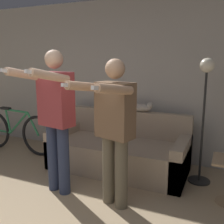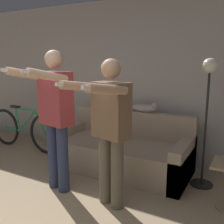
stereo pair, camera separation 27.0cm
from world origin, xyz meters
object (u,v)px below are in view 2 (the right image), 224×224
(floor_lamp, at_px, (208,99))
(bicycle, at_px, (24,130))
(couch, at_px, (122,151))
(person_right, at_px, (110,124))
(cat, at_px, (144,108))
(person_left, at_px, (55,112))

(floor_lamp, distance_m, bicycle, 3.25)
(couch, xyz_separation_m, floor_lamp, (1.17, 0.04, 0.89))
(couch, distance_m, bicycle, 1.98)
(floor_lamp, bearing_deg, couch, -178.03)
(person_right, distance_m, cat, 1.33)
(person_left, bearing_deg, bicycle, 160.97)
(person_right, bearing_deg, bicycle, 173.56)
(person_left, distance_m, bicycle, 1.91)
(person_right, distance_m, bicycle, 2.56)
(person_right, height_order, cat, person_right)
(floor_lamp, bearing_deg, cat, 162.22)
(person_right, relative_size, floor_lamp, 1.00)
(floor_lamp, relative_size, bicycle, 0.96)
(bicycle, bearing_deg, floor_lamp, 1.94)
(bicycle, bearing_deg, person_left, -30.28)
(person_left, relative_size, person_right, 1.06)
(person_left, distance_m, person_right, 0.77)
(floor_lamp, xyz_separation_m, bicycle, (-3.15, -0.11, -0.79))
(person_right, bearing_deg, floor_lamp, 65.64)
(cat, bearing_deg, person_right, -84.39)
(person_left, xyz_separation_m, floor_lamp, (1.60, 1.01, 0.14))
(couch, xyz_separation_m, cat, (0.21, 0.35, 0.64))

